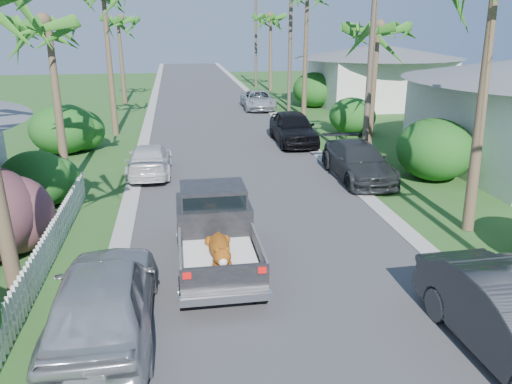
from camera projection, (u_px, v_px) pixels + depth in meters
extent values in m
plane|color=#2D5821|center=(327.00, 373.00, 9.18)|extent=(120.00, 120.00, 0.00)
cube|color=#38383A|center=(215.00, 122.00, 32.55)|extent=(8.00, 100.00, 0.02)
cube|color=#A5A39E|center=(148.00, 123.00, 31.90)|extent=(0.60, 100.00, 0.06)
cube|color=#A5A39E|center=(280.00, 119.00, 33.20)|extent=(0.60, 100.00, 0.06)
cylinder|color=black|center=(185.00, 293.00, 11.18)|extent=(0.28, 0.76, 0.76)
cylinder|color=black|center=(260.00, 286.00, 11.44)|extent=(0.28, 0.76, 0.76)
cylinder|color=black|center=(182.00, 235.00, 14.22)|extent=(0.28, 0.76, 0.76)
cylinder|color=black|center=(241.00, 231.00, 14.48)|extent=(0.28, 0.76, 0.76)
cube|color=slate|center=(220.00, 267.00, 11.84)|extent=(1.90, 2.40, 0.24)
cube|color=slate|center=(180.00, 255.00, 11.58)|extent=(0.06, 2.40, 0.55)
cube|color=slate|center=(258.00, 250.00, 11.86)|extent=(0.06, 2.40, 0.55)
cube|color=black|center=(225.00, 277.00, 10.63)|extent=(1.92, 0.08, 0.52)
cube|color=silver|center=(226.00, 298.00, 10.62)|extent=(1.98, 0.18, 0.18)
cube|color=red|center=(187.00, 276.00, 10.43)|extent=(0.18, 0.05, 0.14)
cube|color=red|center=(262.00, 270.00, 10.67)|extent=(0.18, 0.05, 0.14)
cube|color=black|center=(214.00, 221.00, 13.43)|extent=(1.94, 1.65, 1.10)
cube|color=black|center=(213.00, 196.00, 13.20)|extent=(1.70, 1.35, 0.55)
cube|color=black|center=(215.00, 205.00, 12.58)|extent=(1.60, 0.05, 0.45)
cube|color=black|center=(210.00, 210.00, 14.65)|extent=(1.94, 1.20, 0.80)
cube|color=white|center=(220.00, 259.00, 11.78)|extent=(1.70, 2.10, 0.16)
ellipsoid|color=orange|center=(219.00, 246.00, 11.77)|extent=(0.48, 1.25, 0.43)
sphere|color=orange|center=(222.00, 257.00, 11.05)|extent=(0.40, 0.40, 0.40)
ellipsoid|color=white|center=(219.00, 250.00, 11.81)|extent=(0.32, 0.86, 0.18)
imported|color=#282A2C|center=(358.00, 162.00, 20.47)|extent=(2.03, 4.98, 1.45)
imported|color=black|center=(293.00, 128.00, 26.46)|extent=(2.05, 4.97, 1.69)
imported|color=silver|center=(258.00, 100.00, 37.16)|extent=(2.36, 4.91, 1.35)
imported|color=#A6A8AD|center=(103.00, 300.00, 9.99)|extent=(2.05, 5.05, 1.72)
imported|color=silver|center=(150.00, 160.00, 21.04)|extent=(1.86, 4.42, 1.27)
cone|color=brown|center=(58.00, 109.00, 18.38)|extent=(0.36, 0.61, 6.21)
cone|color=brown|center=(109.00, 63.00, 27.56)|extent=(0.36, 0.36, 8.00)
cone|color=brown|center=(122.00, 62.00, 38.95)|extent=(0.36, 0.75, 6.51)
cone|color=brown|center=(481.00, 109.00, 14.54)|extent=(0.36, 0.73, 7.51)
cone|color=brown|center=(373.00, 94.00, 23.24)|extent=(0.36, 0.54, 6.01)
cone|color=brown|center=(306.00, 55.00, 33.11)|extent=(0.36, 0.36, 8.20)
cone|color=brown|center=(271.00, 54.00, 46.47)|extent=(0.36, 0.63, 6.81)
ellipsoid|color=#164E19|center=(35.00, 180.00, 17.10)|extent=(2.40, 2.64, 2.00)
ellipsoid|color=#164E19|center=(63.00, 129.00, 24.42)|extent=(3.20, 3.52, 2.40)
ellipsoid|color=#164E19|center=(435.00, 149.00, 20.24)|extent=(3.00, 3.30, 2.50)
ellipsoid|color=#164E19|center=(352.00, 116.00, 28.68)|extent=(2.60, 2.86, 2.10)
ellipsoid|color=#164E19|center=(314.00, 90.00, 38.02)|extent=(3.20, 3.52, 2.60)
cube|color=white|center=(50.00, 246.00, 13.26)|extent=(0.10, 11.00, 1.00)
cube|color=silver|center=(377.00, 82.00, 38.61)|extent=(9.00, 8.00, 3.60)
cone|color=#595B60|center=(379.00, 51.00, 37.88)|extent=(6.48, 6.48, 1.00)
cylinder|color=brown|center=(371.00, 64.00, 20.74)|extent=(0.26, 0.26, 9.00)
cylinder|color=brown|center=(290.00, 48.00, 34.76)|extent=(0.26, 0.26, 9.00)
cylinder|color=brown|center=(256.00, 41.00, 48.79)|extent=(0.26, 0.26, 9.00)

